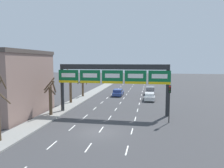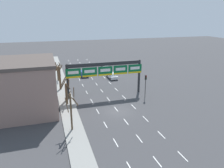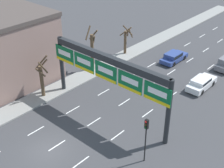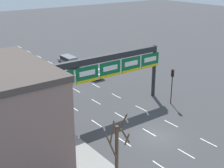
# 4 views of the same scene
# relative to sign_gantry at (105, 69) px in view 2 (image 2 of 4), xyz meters

# --- Properties ---
(ground_plane) EXTENTS (220.00, 220.00, 0.00)m
(ground_plane) POSITION_rel_sign_gantry_xyz_m (-0.00, -8.16, -5.44)
(ground_plane) COLOR #3D3D3F
(sidewalk_left) EXTENTS (2.80, 110.00, 0.15)m
(sidewalk_left) POSITION_rel_sign_gantry_xyz_m (-8.00, -8.16, -5.37)
(sidewalk_left) COLOR gray
(sidewalk_left) RESTS_ON ground_plane
(lane_dashes) EXTENTS (6.72, 67.00, 0.01)m
(lane_dashes) POSITION_rel_sign_gantry_xyz_m (-0.00, 5.34, -5.44)
(lane_dashes) COLOR white
(lane_dashes) RESTS_ON ground_plane
(sign_gantry) EXTENTS (15.46, 0.70, 6.89)m
(sign_gantry) POSITION_rel_sign_gantry_xyz_m (0.00, 0.00, 0.00)
(sign_gantry) COLOR #232628
(sign_gantry) RESTS_ON ground_plane
(building_near) EXTENTS (12.33, 11.59, 8.76)m
(building_near) POSITION_rel_sign_gantry_xyz_m (-15.84, -3.23, -1.05)
(building_near) COLOR gray
(building_near) RESTS_ON ground_plane
(suv_grey) EXTENTS (1.90, 4.87, 1.70)m
(suv_grey) POSITION_rel_sign_gantry_xyz_m (5.14, 19.19, -4.50)
(suv_grey) COLOR slate
(suv_grey) RESTS_ON ground_plane
(car_white) EXTENTS (1.89, 4.78, 1.43)m
(car_white) POSITION_rel_sign_gantry_xyz_m (5.02, 11.59, -4.68)
(car_white) COLOR silver
(car_white) RESTS_ON ground_plane
(car_blue) EXTENTS (1.94, 4.75, 1.41)m
(car_blue) POSITION_rel_sign_gantry_xyz_m (-1.59, 15.82, -4.69)
(car_blue) COLOR navy
(car_blue) RESTS_ON ground_plane
(traffic_light_near_gantry) EXTENTS (0.30, 0.35, 4.51)m
(traffic_light_near_gantry) POSITION_rel_sign_gantry_xyz_m (7.36, -3.26, -2.21)
(traffic_light_near_gantry) COLOR black
(traffic_light_near_gantry) RESTS_ON ground_plane
(tree_bare_closest) EXTENTS (2.52, 2.35, 4.76)m
(tree_bare_closest) POSITION_rel_sign_gantry_xyz_m (-8.40, 13.25, -2.97)
(tree_bare_closest) COLOR brown
(tree_bare_closest) RESTS_ON sidewalk_left
(tree_bare_second) EXTENTS (1.35, 1.61, 5.99)m
(tree_bare_second) POSITION_rel_sign_gantry_xyz_m (-8.51, 6.22, -2.41)
(tree_bare_second) COLOR brown
(tree_bare_second) RESTS_ON sidewalk_left
(tree_bare_third) EXTENTS (1.83, 1.68, 6.47)m
(tree_bare_third) POSITION_rel_sign_gantry_xyz_m (-8.22, -12.38, -2.05)
(tree_bare_third) COLOR brown
(tree_bare_third) RESTS_ON sidewalk_left
(tree_bare_furthest) EXTENTS (1.86, 1.86, 4.97)m
(tree_bare_furthest) POSITION_rel_sign_gantry_xyz_m (-7.98, -2.51, -2.84)
(tree_bare_furthest) COLOR brown
(tree_bare_furthest) RESTS_ON sidewalk_left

